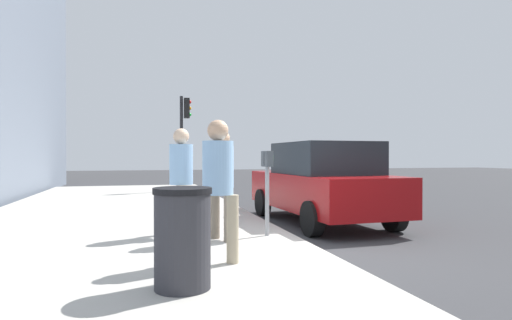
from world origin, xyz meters
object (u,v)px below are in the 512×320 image
(parking_meter, at_px, (267,175))
(trash_bin, at_px, (183,238))
(pedestrian_at_meter, at_px, (222,175))
(parking_officer, at_px, (181,172))
(pedestrian_bystander, at_px, (218,178))
(parked_sedan_near, at_px, (322,183))
(traffic_signal, at_px, (184,127))

(parking_meter, bearing_deg, trash_bin, 146.80)
(pedestrian_at_meter, bearing_deg, parking_meter, -10.95)
(parking_meter, height_order, parking_officer, parking_officer)
(pedestrian_bystander, height_order, parked_sedan_near, pedestrian_bystander)
(pedestrian_at_meter, height_order, traffic_signal, traffic_signal)
(parking_officer, xyz_separation_m, traffic_signal, (9.15, -0.96, 1.37))
(pedestrian_at_meter, bearing_deg, traffic_signal, 64.02)
(parking_meter, bearing_deg, traffic_signal, 2.49)
(traffic_signal, bearing_deg, parked_sedan_near, -163.89)
(pedestrian_at_meter, height_order, pedestrian_bystander, pedestrian_bystander)
(parked_sedan_near, height_order, trash_bin, parked_sedan_near)
(parking_meter, distance_m, traffic_signal, 9.67)
(parked_sedan_near, height_order, traffic_signal, traffic_signal)
(parking_meter, xyz_separation_m, parking_officer, (0.41, 1.38, 0.04))
(pedestrian_at_meter, distance_m, parked_sedan_near, 3.32)
(pedestrian_bystander, height_order, trash_bin, pedestrian_bystander)
(pedestrian_bystander, distance_m, parked_sedan_near, 4.49)
(parking_meter, height_order, pedestrian_at_meter, pedestrian_at_meter)
(pedestrian_at_meter, height_order, parked_sedan_near, pedestrian_at_meter)
(parking_meter, bearing_deg, pedestrian_bystander, 144.30)
(parking_meter, xyz_separation_m, parked_sedan_near, (1.85, -1.81, -0.27))
(traffic_signal, bearing_deg, parking_meter, -177.51)
(parking_meter, relative_size, traffic_signal, 0.39)
(pedestrian_bystander, bearing_deg, parked_sedan_near, -9.55)
(pedestrian_bystander, xyz_separation_m, parked_sedan_near, (3.39, -2.92, -0.31))
(parking_officer, relative_size, traffic_signal, 0.50)
(parking_meter, xyz_separation_m, pedestrian_at_meter, (-0.18, 0.80, 0.01))
(parking_officer, bearing_deg, parked_sedan_near, 26.74)
(parking_officer, bearing_deg, trash_bin, -92.62)
(trash_bin, bearing_deg, parking_meter, -33.20)
(pedestrian_at_meter, xyz_separation_m, pedestrian_bystander, (-1.36, 0.30, 0.03))
(pedestrian_bystander, xyz_separation_m, parking_officer, (1.95, 0.27, 0.01))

